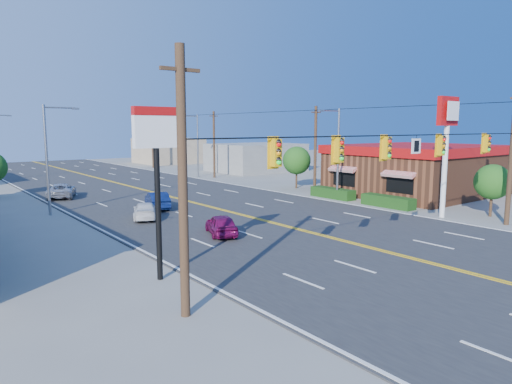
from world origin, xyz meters
TOP-DOWN VIEW (x-y plane):
  - ground at (0.00, 0.00)m, footprint 160.00×160.00m
  - road at (0.00, 20.00)m, footprint 20.00×120.00m
  - signal_span at (-0.12, 0.00)m, footprint 24.32×0.34m
  - kfc at (19.90, 12.00)m, footprint 16.30×12.40m
  - kfc_pylon at (11.00, 4.00)m, footprint 2.20×0.36m
  - pizza_hut_sign at (-11.00, 4.00)m, footprint 1.90×0.30m
  - streetlight_se at (10.79, 14.00)m, footprint 2.55×0.25m
  - streetlight_ne at (10.79, 38.00)m, footprint 2.55×0.25m
  - streetlight_sw at (-10.79, 22.00)m, footprint 2.55×0.25m
  - utility_pole_near at (12.20, 18.00)m, footprint 0.28×0.28m
  - utility_pole_mid at (12.20, 36.00)m, footprint 0.28×0.28m
  - utility_pole_far at (12.20, 54.00)m, footprint 0.28×0.28m
  - tree_kfc_rear at (13.50, 22.00)m, footprint 2.94×2.94m
  - tree_kfc_front at (14.00, 2.00)m, footprint 2.52×2.52m
  - bld_east_mid at (22.00, 40.00)m, footprint 12.00×10.00m
  - bld_east_far at (19.00, 62.00)m, footprint 10.00×10.00m
  - car_magenta at (-4.61, 8.97)m, footprint 2.72×3.93m
  - car_blue at (-3.70, 19.44)m, footprint 2.44×4.26m
  - car_white at (-6.14, 16.23)m, footprint 3.10×4.24m
  - car_silver at (-8.08, 29.90)m, footprint 3.72×5.17m

SIDE VIEW (x-z plane):
  - ground at x=0.00m, z-range 0.00..0.00m
  - road at x=0.00m, z-range 0.00..0.06m
  - car_white at x=-6.14m, z-range 0.00..1.14m
  - car_magenta at x=-4.61m, z-range 0.00..1.24m
  - car_silver at x=-8.08m, z-range 0.00..1.31m
  - car_blue at x=-3.70m, z-range 0.00..1.33m
  - bld_east_mid at x=22.00m, z-range 0.00..4.00m
  - bld_east_far at x=19.00m, z-range 0.00..4.40m
  - kfc at x=19.90m, z-range 0.03..4.73m
  - tree_kfc_front at x=14.00m, z-range 0.62..4.40m
  - tree_kfc_rear at x=13.50m, z-range 0.73..5.14m
  - utility_pole_near at x=12.20m, z-range 0.00..8.40m
  - utility_pole_mid at x=12.20m, z-range 0.00..8.40m
  - utility_pole_far at x=12.20m, z-range 0.00..8.40m
  - streetlight_se at x=10.79m, z-range 0.51..8.51m
  - streetlight_ne at x=10.79m, z-range 0.51..8.51m
  - streetlight_sw at x=-10.79m, z-range 0.51..8.51m
  - signal_span at x=-0.12m, z-range 0.39..9.39m
  - pizza_hut_sign at x=-11.00m, z-range 1.76..8.61m
  - kfc_pylon at x=11.00m, z-range 1.79..10.29m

